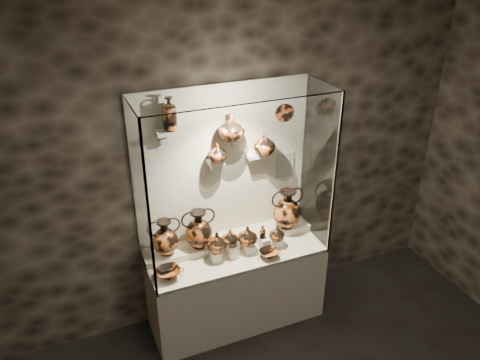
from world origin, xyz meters
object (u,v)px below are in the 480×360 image
at_px(lekythos_tall, 169,112).
at_px(ovoid_vase_b, 232,127).
at_px(kylix_right, 269,253).
at_px(jug_e, 277,233).
at_px(lekythos_small, 262,231).
at_px(amphora_left, 165,237).
at_px(ovoid_vase_c, 264,144).
at_px(amphora_right, 287,209).
at_px(jug_a, 217,242).
at_px(jug_b, 230,237).
at_px(kylix_left, 168,273).
at_px(jug_c, 247,236).
at_px(ovoid_vase_a, 217,152).
at_px(amphora_mid, 199,229).

bearing_deg(lekythos_tall, ovoid_vase_b, 15.82).
xyz_separation_m(kylix_right, ovoid_vase_b, (-0.22, 0.37, 1.16)).
xyz_separation_m(jug_e, ovoid_vase_b, (-0.36, 0.24, 1.05)).
height_order(jug_e, lekythos_small, lekythos_small).
bearing_deg(amphora_left, ovoid_vase_c, 6.48).
xyz_separation_m(amphora_right, jug_a, (-0.80, -0.16, -0.08)).
distance_m(jug_a, ovoid_vase_b, 1.06).
bearing_deg(lekythos_tall, jug_b, -10.13).
xyz_separation_m(amphora_left, jug_e, (1.04, -0.21, -0.09)).
bearing_deg(jug_e, kylix_left, -176.35).
xyz_separation_m(jug_b, ovoid_vase_c, (0.44, 0.22, 0.78)).
distance_m(jug_a, jug_b, 0.13).
xyz_separation_m(lekythos_small, kylix_left, (-0.95, -0.08, -0.14)).
xyz_separation_m(kylix_left, ovoid_vase_b, (0.73, 0.29, 1.15)).
distance_m(lekythos_tall, ovoid_vase_b, 0.56).
bearing_deg(ovoid_vase_b, ovoid_vase_c, 23.55).
height_order(jug_b, kylix_right, jug_b).
height_order(jug_c, ovoid_vase_b, ovoid_vase_b).
bearing_deg(ovoid_vase_a, jug_c, -72.87).
bearing_deg(ovoid_vase_a, lekythos_small, -56.29).
relative_size(jug_b, ovoid_vase_c, 0.79).
xyz_separation_m(jug_b, ovoid_vase_b, (0.11, 0.21, 1.00)).
bearing_deg(ovoid_vase_b, amphora_right, 15.64).
relative_size(jug_e, ovoid_vase_a, 0.87).
height_order(kylix_left, ovoid_vase_a, ovoid_vase_a).
distance_m(amphora_left, jug_e, 1.06).
xyz_separation_m(amphora_mid, ovoid_vase_c, (0.69, 0.05, 0.73)).
bearing_deg(ovoid_vase_c, ovoid_vase_a, 157.32).
xyz_separation_m(jug_c, lekythos_tall, (-0.60, 0.26, 1.21)).
bearing_deg(jug_b, kylix_right, -16.25).
xyz_separation_m(amphora_left, amphora_right, (1.24, -0.02, 0.03)).
relative_size(jug_c, ovoid_vase_a, 1.09).
relative_size(jug_a, kylix_right, 0.86).
distance_m(jug_c, kylix_right, 0.26).
bearing_deg(jug_a, lekythos_small, -12.79).
height_order(jug_a, jug_e, jug_a).
bearing_deg(ovoid_vase_c, ovoid_vase_b, 161.97).
bearing_deg(amphora_left, ovoid_vase_b, 6.35).
xyz_separation_m(jug_a, ovoid_vase_c, (0.57, 0.22, 0.80)).
height_order(amphora_mid, ovoid_vase_a, ovoid_vase_a).
bearing_deg(amphora_right, kylix_left, 176.60).
height_order(amphora_mid, kylix_left, amphora_mid).
relative_size(lekythos_small, ovoid_vase_c, 0.72).
distance_m(amphora_left, lekythos_small, 0.92).
height_order(amphora_mid, kylix_right, amphora_mid).
bearing_deg(jug_c, ovoid_vase_c, 43.65).
distance_m(jug_b, lekythos_small, 0.33).
bearing_deg(ovoid_vase_c, jug_c, -160.19).
distance_m(amphora_mid, jug_b, 0.31).
distance_m(amphora_mid, amphora_right, 0.92).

